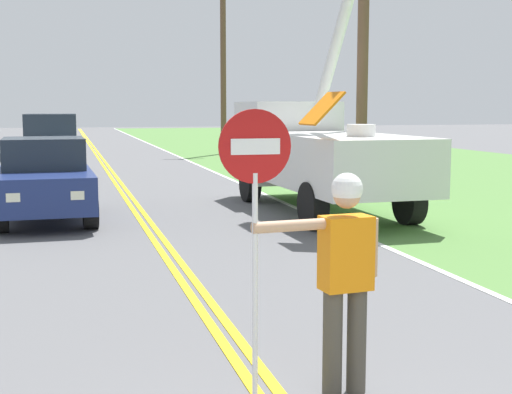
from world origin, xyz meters
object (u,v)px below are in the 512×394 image
Objects in this scene: oncoming_suv_second at (52,145)px; utility_pole_mid at (223,59)px; utility_pole_near at (363,38)px; stop_sign_paddle at (255,192)px; oncoming_sedan_nearest at (45,180)px; utility_bucket_truck at (315,147)px; flagger_worker at (345,269)px.

utility_pole_mid reaches higher than oncoming_suv_second.
utility_pole_mid is (0.40, 18.03, 0.59)m from utility_pole_near.
oncoming_sedan_nearest is at bearing 100.01° from stop_sign_paddle.
utility_bucket_truck is 5.94m from oncoming_sedan_nearest.
stop_sign_paddle reaches higher than oncoming_suv_second.
flagger_worker is 10.40m from oncoming_sedan_nearest.
utility_pole_mid is (8.03, 9.85, 3.55)m from oncoming_suv_second.
stop_sign_paddle is 0.26× the size of utility_pole_mid.
stop_sign_paddle is 0.34× the size of utility_bucket_truck.
oncoming_suv_second is 0.52× the size of utility_pole_mid.
utility_bucket_truck is 3.42m from utility_pole_near.
utility_bucket_truck is at bearing 0.73° from oncoming_sedan_nearest.
flagger_worker is at bearing -108.29° from utility_bucket_truck.
oncoming_sedan_nearest is 0.47× the size of utility_pole_mid.
utility_pole_near is at bearing 10.98° from oncoming_sedan_nearest.
utility_pole_near is (5.08, 11.56, 2.98)m from flagger_worker.
oncoming_suv_second is at bearing 132.98° from utility_pole_near.
utility_bucket_truck is 0.78× the size of utility_pole_mid.
utility_pole_near is (7.64, 1.48, 3.19)m from oncoming_sedan_nearest.
stop_sign_paddle is 0.56× the size of oncoming_sedan_nearest.
flagger_worker reaches higher than oncoming_sedan_nearest.
utility_pole_mid reaches higher than flagger_worker.
stop_sign_paddle is 30.46m from utility_pole_mid.
utility_pole_mid is (2.13, 19.44, 3.19)m from utility_bucket_truck.
flagger_worker is 30.31m from utility_pole_mid.
oncoming_suv_second is 11.57m from utility_pole_near.
stop_sign_paddle is at bearing -79.99° from oncoming_sedan_nearest.
stop_sign_paddle is at bearing -84.86° from oncoming_suv_second.
flagger_worker is 19.91m from oncoming_suv_second.
oncoming_sedan_nearest is (-1.79, 10.15, -0.88)m from stop_sign_paddle.
oncoming_sedan_nearest is 0.90× the size of oncoming_suv_second.
utility_pole_near reaches higher than oncoming_suv_second.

